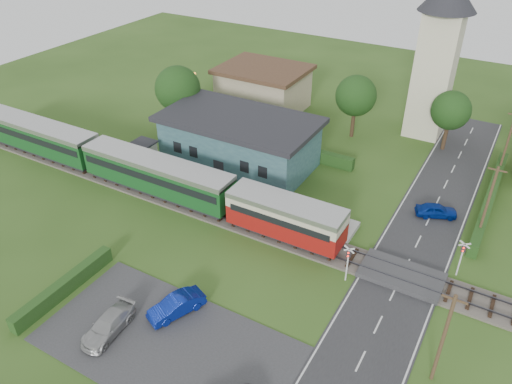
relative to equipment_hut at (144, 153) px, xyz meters
The scene contains 28 objects.
ground 18.82m from the equipment_hut, 16.11° to the right, with size 120.00×120.00×0.00m, color #2D4C19.
railway_track 18.36m from the equipment_hut, 10.08° to the right, with size 76.00×3.20×0.49m.
road 28.53m from the equipment_hut, 10.52° to the right, with size 6.00×70.00×0.05m, color #28282B.
car_park 23.90m from the equipment_hut, 46.19° to the right, with size 17.00×9.00×0.08m, color #333335.
crossing_deck 28.22m from the equipment_hut, ahead, with size 6.20×3.40×0.45m, color #333335.
platform 8.14m from the equipment_hut, ahead, with size 30.00×3.00×0.45m, color gray.
equipment_hut is the anchor object (origin of this frame).
station_building 9.92m from the equipment_hut, 35.92° to the left, with size 16.00×9.00×5.30m.
train 3.45m from the equipment_hut, 69.11° to the right, with size 43.20×2.90×3.40m.
church_tower 33.48m from the equipment_hut, 44.75° to the left, with size 6.00×6.00×17.60m.
house_west 20.05m from the equipment_hut, 81.38° to the left, with size 10.80×8.80×5.50m.
hedge_carpark 18.61m from the equipment_hut, 67.85° to the right, with size 0.80×9.00×1.20m, color #193814.
hedge_roadside 33.98m from the equipment_hut, 18.54° to the left, with size 0.80×18.00×1.20m, color #193814.
hedge_station 13.09m from the equipment_hut, 52.16° to the left, with size 22.00×0.80×1.30m, color #193814.
tree_a 9.73m from the equipment_hut, 102.80° to the left, with size 5.20×5.20×8.00m.
tree_b 24.16m from the equipment_hut, 48.05° to the left, with size 4.60×4.60×7.34m.
tree_c 32.81m from the equipment_hut, 37.29° to the left, with size 4.20×4.20×6.78m.
utility_pole_b 34.14m from the equipment_hut, 19.18° to the right, with size 1.40×0.22×7.00m.
utility_pole_c 32.61m from the equipment_hut, ahead, with size 1.40×0.22×7.00m.
utility_pole_d 36.37m from the equipment_hut, 27.55° to the left, with size 1.40×0.22×7.00m.
crossing_signal_near 25.04m from the equipment_hut, 12.94° to the right, with size 0.84×0.28×3.28m.
crossing_signal_far 31.61m from the equipment_hut, ahead, with size 0.84×0.28×3.28m.
streetlamp_west 15.39m from the equipment_hut, 105.12° to the left, with size 0.30×0.30×5.15m.
car_on_road 29.06m from the equipment_hut, 12.48° to the left, with size 1.45×3.61×1.23m, color navy.
car_park_blue 21.30m from the equipment_hut, 43.71° to the right, with size 1.44×4.12×1.36m, color navy.
car_park_silver 22.24m from the equipment_hut, 55.79° to the right, with size 1.78×4.37×1.27m, color #A1A1A1.
pedestrian_near 15.44m from the equipment_hut, ahead, with size 0.64×0.42×1.77m, color gray.
pedestrian_far 3.69m from the equipment_hut, ahead, with size 0.94×0.73×1.94m, color gray.
Camera 1 is at (14.59, -28.28, 26.23)m, focal length 35.00 mm.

